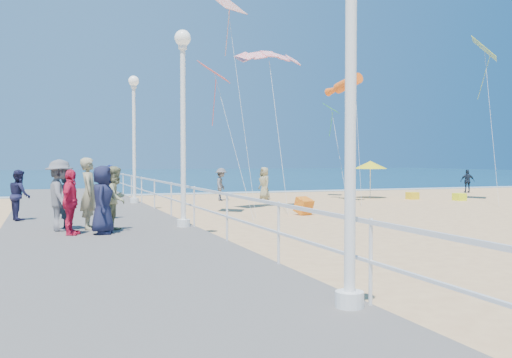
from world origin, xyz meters
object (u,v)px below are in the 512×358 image
object	(u,v)px
spectator_3	(70,202)
spectator_4	(102,200)
spectator_2	(60,195)
lamp_post_mid	(183,107)
box_kite	(304,208)
beach_chair_left	(412,196)
spectator_6	(89,194)
toddler_held	(110,178)
spectator_7	(19,195)
lamp_post_far	(134,125)
lamp_post_near	(351,43)
beach_walker_a	(221,184)
beach_walker_b	(468,181)
beach_umbrella	(370,165)
beach_walker_c	(264,183)
beach_chair_right	(459,197)
woman_holding_toddler	(106,194)
spectator_0	(67,201)
spectator_1	(116,198)

from	to	relation	value
spectator_3	spectator_4	world-z (taller)	spectator_4
spectator_2	lamp_post_mid	bearing A→B (deg)	-101.20
spectator_4	box_kite	xyz separation A→B (m)	(8.39, 6.28, -0.94)
spectator_3	beach_chair_left	world-z (taller)	spectator_3
lamp_post_mid	spectator_6	xyz separation A→B (m)	(-2.44, 0.29, -2.32)
toddler_held	spectator_7	world-z (taller)	toddler_held
lamp_post_far	spectator_6	size ratio (longest dim) A/B	2.83
lamp_post_near	spectator_7	bearing A→B (deg)	108.98
spectator_2	beach_walker_a	size ratio (longest dim) A/B	1.04
spectator_3	beach_walker_a	distance (m)	17.20
beach_walker_b	beach_umbrella	bearing A→B (deg)	40.16
toddler_held	beach_walker_c	size ratio (longest dim) A/B	0.45
spectator_2	spectator_4	distance (m)	1.39
box_kite	beach_chair_right	distance (m)	12.10
beach_walker_c	spectator_3	bearing A→B (deg)	-44.44
spectator_3	beach_walker_b	bearing A→B (deg)	-38.08
spectator_3	beach_walker_c	bearing A→B (deg)	-16.10
woman_holding_toddler	beach_walker_b	bearing A→B (deg)	-60.20
spectator_0	beach_umbrella	xyz separation A→B (m)	(16.99, 12.45, 0.78)
spectator_1	box_kite	bearing A→B (deg)	-20.78
spectator_2	spectator_4	xyz separation A→B (m)	(0.97, -0.99, -0.08)
spectator_2	spectator_7	xyz separation A→B (m)	(-1.08, 3.16, -0.16)
lamp_post_far	beach_umbrella	size ratio (longest dim) A/B	2.49
spectator_6	beach_chair_right	world-z (taller)	spectator_6
woman_holding_toddler	spectator_7	xyz separation A→B (m)	(-2.46, 0.75, -0.01)
spectator_7	woman_holding_toddler	bearing A→B (deg)	-120.04
spectator_4	beach_chair_right	world-z (taller)	spectator_4
lamp_post_near	beach_umbrella	world-z (taller)	lamp_post_near
box_kite	lamp_post_far	bearing A→B (deg)	135.49
toddler_held	beach_chair_right	world-z (taller)	toddler_held
spectator_3	beach_walker_a	bearing A→B (deg)	-9.25
spectator_1	spectator_2	world-z (taller)	spectator_2
spectator_7	box_kite	distance (m)	10.68
spectator_4	beach_walker_a	distance (m)	16.92
lamp_post_far	spectator_4	distance (m)	10.33
lamp_post_mid	toddler_held	size ratio (longest dim) A/B	6.52
spectator_0	spectator_4	world-z (taller)	spectator_4
lamp_post_near	spectator_0	world-z (taller)	lamp_post_near
spectator_1	beach_walker_c	size ratio (longest dim) A/B	0.92
beach_walker_a	beach_chair_left	size ratio (longest dim) A/B	3.21
spectator_6	spectator_7	world-z (taller)	spectator_6
beach_walker_b	box_kite	world-z (taller)	beach_walker_b
lamp_post_near	woman_holding_toddler	world-z (taller)	lamp_post_near
lamp_post_mid	spectator_3	size ratio (longest dim) A/B	3.34
woman_holding_toddler	lamp_post_far	bearing A→B (deg)	-13.35
spectator_3	beach_walker_b	xyz separation A→B (m)	(25.86, 16.19, -0.42)
spectator_0	spectator_7	xyz separation A→B (m)	(-1.26, 2.66, 0.03)
lamp_post_mid	toddler_held	distance (m)	3.78
lamp_post_mid	beach_walker_c	world-z (taller)	lamp_post_mid
spectator_0	woman_holding_toddler	bearing A→B (deg)	-46.66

